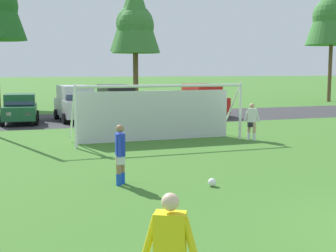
% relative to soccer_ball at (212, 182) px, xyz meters
% --- Properties ---
extents(ground_plane, '(400.00, 400.00, 0.00)m').
position_rel_soccer_ball_xyz_m(ground_plane, '(2.35, 10.10, -0.11)').
color(ground_plane, '#3D7028').
extents(parking_lot_strip, '(52.00, 8.40, 0.01)m').
position_rel_soccer_ball_xyz_m(parking_lot_strip, '(2.35, 17.89, -0.11)').
color(parking_lot_strip, '#333335').
rests_on(parking_lot_strip, ground).
extents(soccer_ball, '(0.22, 0.22, 0.22)m').
position_rel_soccer_ball_xyz_m(soccer_ball, '(0.00, 0.00, 0.00)').
color(soccer_ball, white).
rests_on(soccer_ball, ground).
extents(soccer_goal, '(7.44, 2.01, 2.57)m').
position_rel_soccer_ball_xyz_m(soccer_goal, '(1.03, 7.99, 1.18)').
color(soccer_goal, white).
rests_on(soccer_goal, ground).
extents(player_defender_far, '(0.70, 0.40, 1.64)m').
position_rel_soccer_ball_xyz_m(player_defender_far, '(5.09, 6.88, 0.71)').
color(player_defender_far, tan).
rests_on(player_defender_far, ground).
extents(player_winger_left, '(0.29, 0.72, 1.64)m').
position_rel_soccer_ball_xyz_m(player_winger_left, '(-2.26, 1.01, 0.71)').
color(player_winger_left, '#936B4C').
rests_on(player_winger_left, ground).
extents(parked_car_slot_far_left, '(2.26, 4.32, 1.72)m').
position_rel_soccer_ball_xyz_m(parked_car_slot_far_left, '(-4.54, 16.93, 0.77)').
color(parked_car_slot_far_left, '#194C2D').
rests_on(parked_car_slot_far_left, ground).
extents(parked_car_slot_left, '(2.38, 4.72, 2.16)m').
position_rel_soccer_ball_xyz_m(parked_car_slot_left, '(-1.29, 17.22, 1.00)').
color(parked_car_slot_left, '#B2B2BC').
rests_on(parked_car_slot_left, ground).
extents(parked_car_slot_center_left, '(2.30, 4.68, 2.16)m').
position_rel_soccer_ball_xyz_m(parked_car_slot_center_left, '(1.39, 17.79, 1.00)').
color(parked_car_slot_center_left, black).
rests_on(parked_car_slot_center_left, ground).
extents(parked_car_slot_center, '(2.28, 4.33, 1.72)m').
position_rel_soccer_ball_xyz_m(parked_car_slot_center, '(4.29, 17.53, 0.77)').
color(parked_car_slot_center, tan).
rests_on(parked_car_slot_center, ground).
extents(parked_car_slot_center_right, '(2.19, 4.63, 2.16)m').
position_rel_soccer_ball_xyz_m(parked_car_slot_center_right, '(7.32, 17.58, 1.00)').
color(parked_car_slot_center_right, red).
rests_on(parked_car_slot_center_right, ground).
extents(tree_center_back, '(4.09, 4.09, 10.91)m').
position_rel_soccer_ball_xyz_m(tree_center_back, '(5.05, 26.41, 7.39)').
color(tree_center_back, brown).
rests_on(tree_center_back, ground).
extents(tree_mid_right, '(4.26, 4.26, 11.36)m').
position_rel_soccer_ball_xyz_m(tree_mid_right, '(5.18, 27.22, 7.70)').
color(tree_mid_right, brown).
rests_on(tree_mid_right, ground).
extents(tree_right_edge, '(5.02, 5.02, 13.38)m').
position_rel_soccer_ball_xyz_m(tree_right_edge, '(24.83, 26.40, 9.10)').
color(tree_right_edge, brown).
rests_on(tree_right_edge, ground).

